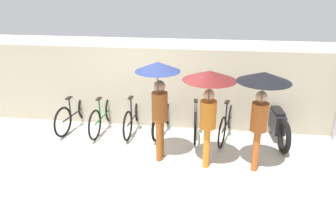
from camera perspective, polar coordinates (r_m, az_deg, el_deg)
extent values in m
plane|color=beige|center=(6.78, -5.98, -10.58)|extent=(30.00, 30.00, 0.00)
cube|color=gray|center=(8.15, -3.01, 2.93)|extent=(12.94, 0.12, 2.01)
torus|color=black|center=(9.04, -14.16, -0.13)|extent=(0.15, 0.74, 0.74)
torus|color=black|center=(8.18, -17.83, -2.83)|extent=(0.15, 0.74, 0.74)
cylinder|color=black|center=(8.60, -15.90, -1.41)|extent=(0.18, 1.09, 0.04)
cylinder|color=black|center=(8.37, -16.72, -0.42)|extent=(0.04, 0.04, 0.47)
cube|color=black|center=(8.28, -16.90, 1.17)|extent=(0.12, 0.21, 0.03)
cylinder|color=black|center=(8.94, -14.33, 1.65)|extent=(0.04, 0.04, 0.59)
cylinder|color=black|center=(8.85, -14.50, 3.46)|extent=(0.44, 0.09, 0.03)
torus|color=black|center=(8.75, -9.95, -0.52)|extent=(0.08, 0.73, 0.73)
torus|color=black|center=(7.83, -12.63, -3.41)|extent=(0.08, 0.73, 0.73)
cylinder|color=#19662D|center=(8.29, -11.21, -1.89)|extent=(0.09, 1.08, 0.04)
cylinder|color=#19662D|center=(8.03, -11.82, -0.74)|extent=(0.04, 0.04, 0.51)
cube|color=black|center=(7.93, -11.97, 1.06)|extent=(0.10, 0.20, 0.03)
cylinder|color=#19662D|center=(8.64, -10.09, 1.48)|extent=(0.04, 0.04, 0.65)
cylinder|color=#19662D|center=(8.54, -10.22, 3.54)|extent=(0.44, 0.05, 0.03)
torus|color=black|center=(8.62, -5.06, -0.66)|extent=(0.07, 0.72, 0.72)
torus|color=black|center=(7.67, -7.04, -3.63)|extent=(0.07, 0.72, 0.72)
cylinder|color=black|center=(8.14, -5.99, -2.06)|extent=(0.07, 1.08, 0.04)
cylinder|color=black|center=(7.87, -6.42, -0.73)|extent=(0.04, 0.04, 0.56)
cube|color=black|center=(7.76, -6.51, 1.29)|extent=(0.10, 0.20, 0.03)
cylinder|color=black|center=(8.50, -5.14, 1.53)|extent=(0.04, 0.04, 0.70)
cylinder|color=black|center=(8.39, -5.21, 3.78)|extent=(0.44, 0.04, 0.03)
torus|color=black|center=(8.44, 0.37, -1.06)|extent=(0.19, 0.72, 0.72)
torus|color=black|center=(7.58, -1.86, -3.78)|extent=(0.19, 0.72, 0.72)
cylinder|color=black|center=(8.01, -0.69, -2.35)|extent=(0.21, 0.98, 0.04)
cylinder|color=black|center=(7.75, -1.10, -1.03)|extent=(0.04, 0.04, 0.53)
cube|color=black|center=(7.65, -1.11, 0.92)|extent=(0.12, 0.21, 0.03)
cylinder|color=black|center=(8.33, 0.37, 0.94)|extent=(0.04, 0.04, 0.63)
cylinder|color=black|center=(8.23, 0.38, 2.99)|extent=(0.44, 0.10, 0.03)
torus|color=black|center=(8.41, 4.77, -1.04)|extent=(0.09, 0.77, 0.77)
torus|color=black|center=(7.45, 4.74, -4.07)|extent=(0.09, 0.77, 0.77)
cylinder|color=#A59E93|center=(7.93, 4.75, -2.46)|extent=(0.09, 1.04, 0.04)
cylinder|color=#A59E93|center=(7.66, 4.81, -1.22)|extent=(0.04, 0.04, 0.52)
cube|color=black|center=(7.56, 4.87, 0.72)|extent=(0.10, 0.20, 0.03)
cylinder|color=#A59E93|center=(8.30, 4.83, 0.84)|extent=(0.04, 0.04, 0.59)
cylinder|color=#A59E93|center=(8.20, 4.89, 2.77)|extent=(0.44, 0.05, 0.03)
torus|color=black|center=(8.36, 11.01, -1.67)|extent=(0.21, 0.72, 0.73)
torus|color=black|center=(7.38, 9.39, -4.74)|extent=(0.21, 0.72, 0.73)
cylinder|color=black|center=(7.87, 10.25, -3.11)|extent=(0.29, 1.06, 0.04)
cylinder|color=black|center=(7.58, 10.10, -1.65)|extent=(0.04, 0.04, 0.59)
cube|color=black|center=(7.47, 10.25, 0.52)|extent=(0.13, 0.22, 0.03)
cylinder|color=black|center=(8.24, 11.17, 0.47)|extent=(0.04, 0.04, 0.67)
cylinder|color=black|center=(8.13, 11.33, 2.66)|extent=(0.43, 0.13, 0.03)
cylinder|color=brown|center=(6.90, -1.24, -5.69)|extent=(0.13, 0.13, 0.87)
cylinder|color=brown|center=(6.75, -1.57, -6.37)|extent=(0.13, 0.13, 0.87)
cylinder|color=brown|center=(6.52, -1.46, -0.28)|extent=(0.32, 0.32, 0.59)
sphere|color=#997051|center=(6.37, -1.49, 3.33)|extent=(0.23, 0.23, 0.23)
cylinder|color=#332D28|center=(6.26, -1.77, 2.66)|extent=(0.02, 0.02, 0.73)
cone|color=#19234C|center=(6.13, -1.82, 6.71)|extent=(0.86, 0.86, 0.18)
cylinder|color=#C66B1E|center=(6.74, 6.77, -6.80)|extent=(0.13, 0.13, 0.82)
cylinder|color=#C66B1E|center=(6.58, 6.69, -7.53)|extent=(0.13, 0.13, 0.82)
cylinder|color=#C66B1E|center=(6.36, 6.99, -1.67)|extent=(0.32, 0.32, 0.56)
sphere|color=tan|center=(6.21, 7.16, 1.79)|extent=(0.21, 0.21, 0.21)
cylinder|color=#332D28|center=(6.09, 7.09, 1.14)|extent=(0.02, 0.02, 0.70)
cone|color=#591919|center=(5.95, 7.28, 5.13)|extent=(0.99, 0.99, 0.18)
cylinder|color=#9E4C1E|center=(6.80, 15.05, -7.12)|extent=(0.13, 0.13, 0.83)
cylinder|color=#9E4C1E|center=(6.65, 15.04, -7.84)|extent=(0.13, 0.13, 0.83)
cylinder|color=#9E4C1E|center=(6.43, 15.63, -2.02)|extent=(0.32, 0.32, 0.56)
sphere|color=tan|center=(6.28, 15.99, 1.42)|extent=(0.22, 0.22, 0.22)
cylinder|color=#332D28|center=(6.16, 15.98, 0.77)|extent=(0.02, 0.02, 0.71)
cone|color=black|center=(6.02, 16.40, 4.72)|extent=(0.97, 0.97, 0.18)
torus|color=black|center=(8.73, 17.27, -1.28)|extent=(0.17, 0.73, 0.72)
torus|color=black|center=(7.52, 19.58, -5.29)|extent=(0.17, 0.73, 0.72)
cube|color=black|center=(8.08, 18.40, -2.62)|extent=(0.29, 0.77, 0.44)
cube|color=black|center=(7.99, 18.61, -0.98)|extent=(0.26, 0.54, 0.06)
cylinder|color=#B2B2B7|center=(8.54, 17.67, 2.13)|extent=(0.58, 0.07, 0.03)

